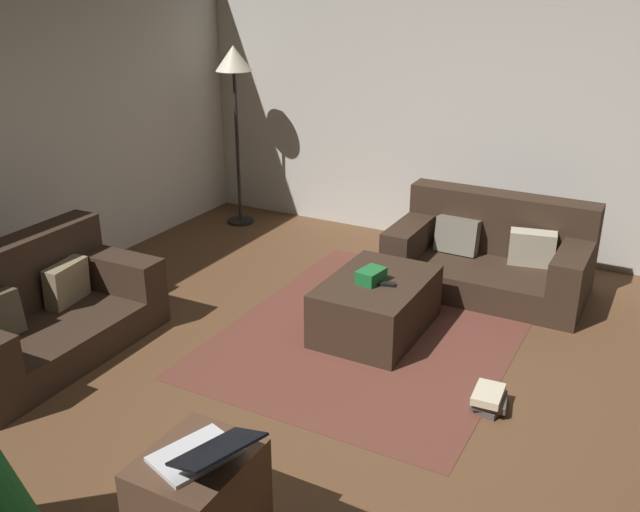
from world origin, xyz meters
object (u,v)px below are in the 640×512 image
at_px(couch_right, 492,255).
at_px(corner_lamp, 234,73).
at_px(ottoman, 376,305).
at_px(gift_box, 371,276).
at_px(book_stack, 489,399).
at_px(laptop, 203,453).
at_px(tv_remote, 384,284).
at_px(couch_left, 35,313).
at_px(side_table, 199,504).

xyz_separation_m(couch_right, corner_lamp, (0.35, 2.76, 1.26)).
height_order(ottoman, gift_box, gift_box).
distance_m(couch_right, book_stack, 1.86).
bearing_deg(laptop, tv_remote, 3.71).
height_order(couch_left, laptop, couch_left).
distance_m(tv_remote, side_table, 2.25).
distance_m(couch_right, ottoman, 1.29).
xyz_separation_m(ottoman, gift_box, (-0.05, 0.03, 0.25)).
xyz_separation_m(couch_right, gift_box, (-1.23, 0.54, 0.17)).
height_order(ottoman, book_stack, ottoman).
bearing_deg(laptop, ottoman, 5.56).
height_order(gift_box, laptop, laptop).
xyz_separation_m(ottoman, side_table, (-2.30, -0.16, 0.05)).
distance_m(couch_left, gift_box, 2.34).
xyz_separation_m(couch_left, side_table, (-0.92, -2.11, -0.03)).
xyz_separation_m(couch_left, couch_right, (2.56, -2.46, -0.01)).
height_order(laptop, book_stack, laptop).
distance_m(couch_right, side_table, 3.50).
relative_size(side_table, laptop, 1.02).
relative_size(couch_right, ottoman, 1.62).
distance_m(ottoman, laptop, 2.36).
distance_m(couch_right, gift_box, 1.36).
relative_size(couch_right, side_table, 3.01).
distance_m(laptop, book_stack, 1.96).
bearing_deg(couch_left, couch_right, 135.08).
bearing_deg(corner_lamp, gift_box, -125.46).
relative_size(couch_right, corner_lamp, 0.87).
bearing_deg(corner_lamp, tv_remote, -124.34).
bearing_deg(ottoman, couch_right, -23.59).
relative_size(tv_remote, book_stack, 0.61).
relative_size(ottoman, gift_box, 4.67).
height_order(couch_left, gift_box, couch_left).
bearing_deg(tv_remote, laptop, 168.32).
height_order(gift_box, corner_lamp, corner_lamp).
distance_m(gift_box, corner_lamp, 2.94).
relative_size(ottoman, corner_lamp, 0.54).
bearing_deg(tv_remote, ottoman, 37.61).
height_order(couch_left, tv_remote, couch_left).
bearing_deg(couch_left, laptop, 65.46).
xyz_separation_m(ottoman, tv_remote, (-0.06, -0.08, 0.21)).
bearing_deg(laptop, corner_lamp, 32.72).
relative_size(gift_box, tv_remote, 1.30).
bearing_deg(book_stack, ottoman, 59.57).
distance_m(couch_left, ottoman, 2.39).
distance_m(tv_remote, book_stack, 1.13).
height_order(tv_remote, side_table, side_table).
bearing_deg(gift_box, couch_right, -23.69).
xyz_separation_m(couch_right, tv_remote, (-1.24, 0.44, 0.14)).
bearing_deg(book_stack, couch_right, 15.58).
relative_size(gift_box, laptop, 0.41).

